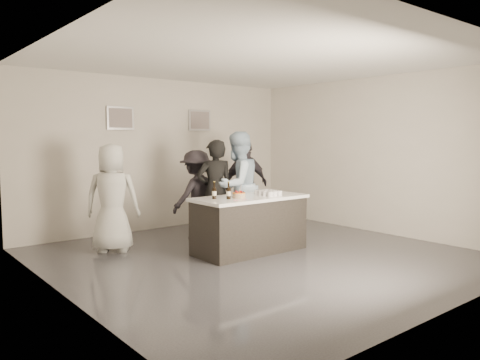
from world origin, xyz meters
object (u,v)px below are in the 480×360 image
at_px(cake, 239,196).
at_px(person_main_blue, 238,186).
at_px(beer_bottle_a, 214,190).
at_px(bar_counter, 250,224).
at_px(person_guest_right, 245,185).
at_px(beer_bottle_b, 229,191).
at_px(person_guest_back, 197,194).
at_px(person_guest_left, 112,198).
at_px(person_main_black, 215,191).

xyz_separation_m(cake, person_main_blue, (0.70, 0.90, 0.03)).
distance_m(cake, beer_bottle_a, 0.41).
distance_m(bar_counter, person_guest_right, 1.70).
height_order(beer_bottle_b, person_guest_right, person_guest_right).
bearing_deg(person_guest_back, person_guest_left, -10.23).
xyz_separation_m(beer_bottle_b, person_guest_right, (1.47, 1.36, -0.12)).
distance_m(bar_counter, cake, 0.56).
xyz_separation_m(bar_counter, beer_bottle_a, (-0.63, 0.09, 0.58)).
height_order(bar_counter, beer_bottle_b, beer_bottle_b).
bearing_deg(person_guest_right, person_guest_left, -2.49).
height_order(bar_counter, person_guest_back, person_guest_back).
xyz_separation_m(beer_bottle_a, person_guest_left, (-1.06, 1.32, -0.16)).
bearing_deg(person_guest_right, person_main_black, 21.08).
height_order(cake, person_guest_right, person_guest_right).
xyz_separation_m(person_main_black, person_guest_back, (-0.05, 0.49, -0.10)).
bearing_deg(person_guest_back, beer_bottle_a, 57.50).
bearing_deg(person_guest_left, person_main_blue, -158.61).
bearing_deg(beer_bottle_a, person_guest_back, 67.10).
distance_m(person_guest_left, person_guest_back, 1.61).
xyz_separation_m(cake, person_guest_back, (0.18, 1.44, -0.13)).
relative_size(beer_bottle_a, person_guest_right, 0.14).
height_order(person_guest_left, person_guest_back, person_guest_left).
relative_size(person_main_black, person_guest_right, 0.99).
bearing_deg(beer_bottle_b, cake, 2.19).
bearing_deg(bar_counter, person_guest_left, 140.21).
relative_size(bar_counter, beer_bottle_a, 7.15).
relative_size(beer_bottle_b, person_guest_left, 0.15).
distance_m(person_main_black, person_guest_right, 1.10).
xyz_separation_m(bar_counter, person_main_blue, (0.44, 0.85, 0.52)).
relative_size(beer_bottle_b, person_guest_back, 0.16).
bearing_deg(beer_bottle_b, person_guest_right, 42.78).
height_order(person_main_black, person_guest_left, person_main_black).
distance_m(person_main_black, person_main_blue, 0.48).
relative_size(bar_counter, person_guest_left, 1.07).
relative_size(beer_bottle_b, person_guest_right, 0.14).
relative_size(person_main_blue, person_guest_left, 1.11).
xyz_separation_m(bar_counter, person_guest_left, (-1.69, 1.41, 0.42)).
relative_size(cake, beer_bottle_a, 0.78).
bearing_deg(bar_counter, person_guest_right, 52.56).
bearing_deg(person_main_blue, beer_bottle_b, 33.80).
height_order(cake, person_guest_back, person_guest_back).
xyz_separation_m(cake, beer_bottle_b, (-0.21, -0.01, 0.09)).
height_order(person_main_blue, person_guest_back, person_main_blue).
distance_m(cake, person_guest_right, 1.85).
bearing_deg(person_main_blue, person_guest_left, -25.76).
distance_m(person_guest_right, person_guest_back, 1.09).
xyz_separation_m(beer_bottle_a, person_guest_right, (1.63, 1.21, -0.12)).
height_order(person_main_black, person_guest_right, person_guest_right).
height_order(person_main_black, person_guest_back, person_main_black).
height_order(cake, person_main_black, person_main_black).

